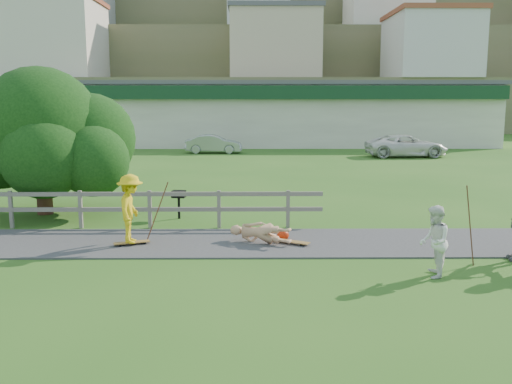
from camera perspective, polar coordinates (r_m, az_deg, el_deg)
ground at (r=13.44m, az=-4.49°, el=-6.73°), size 260.00×260.00×0.00m
path at (r=14.88m, az=-4.09°, el=-5.06°), size 34.00×3.00×0.04m
fence at (r=17.37m, az=-19.12°, el=-1.11°), size 15.05×0.10×1.10m
strip_mall at (r=47.94m, az=3.20°, el=7.90°), size 32.50×10.75×5.10m
hillside at (r=104.75m, az=-1.04°, el=15.12°), size 220.00×67.00×47.50m
skater_rider at (r=14.71m, az=-12.42°, el=-2.02°), size 0.68×1.15×1.75m
skater_fallen at (r=14.67m, az=0.44°, el=-4.12°), size 1.10×1.65×0.60m
spectator_a at (r=12.50m, az=17.40°, el=-4.75°), size 0.74×0.86×1.52m
car_silver at (r=39.71m, az=-4.26°, el=4.82°), size 3.90×1.42×1.28m
car_white at (r=38.22m, az=14.80°, el=4.48°), size 5.29×2.64×1.44m
tree at (r=19.60m, az=-20.58°, el=2.95°), size 6.21×6.21×3.48m
bbq at (r=17.95m, az=-7.72°, el=-1.26°), size 0.45×0.36×0.89m
longboard_rider at (r=14.89m, az=-12.31°, el=-5.13°), size 0.92×0.53×0.10m
longboard_fallen at (r=14.66m, az=3.59°, el=-5.14°), size 0.94×0.68×0.11m
helmet at (r=15.06m, az=2.71°, el=-4.33°), size 0.32×0.32×0.32m
pole_rider at (r=14.99m, az=-9.86°, el=-1.81°), size 0.03×0.03×1.70m
pole_spec_left at (r=13.53m, az=20.63°, el=-3.17°), size 0.03×0.03×1.84m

